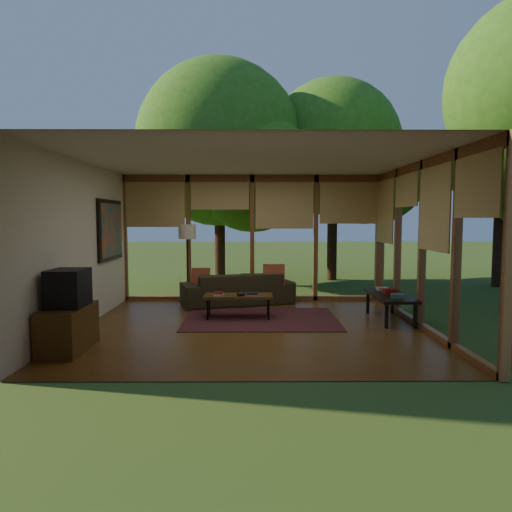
{
  "coord_description": "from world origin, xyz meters",
  "views": [
    {
      "loc": [
        0.01,
        -7.34,
        1.77
      ],
      "look_at": [
        0.07,
        0.7,
        1.11
      ],
      "focal_mm": 32.0,
      "sensor_mm": 36.0,
      "label": 1
    }
  ],
  "objects_px": {
    "media_cabinet": "(68,329)",
    "side_console": "(390,297)",
    "television": "(68,288)",
    "sofa": "(237,288)",
    "floor_lamp": "(187,236)",
    "coffee_table": "(238,297)"
  },
  "relations": [
    {
      "from": "side_console",
      "to": "sofa",
      "type": "bearing_deg",
      "value": 150.84
    },
    {
      "from": "sofa",
      "to": "television",
      "type": "bearing_deg",
      "value": 39.47
    },
    {
      "from": "television",
      "to": "floor_lamp",
      "type": "relative_size",
      "value": 0.33
    },
    {
      "from": "sofa",
      "to": "coffee_table",
      "type": "xyz_separation_m",
      "value": [
        0.06,
        -1.36,
        0.06
      ]
    },
    {
      "from": "media_cabinet",
      "to": "floor_lamp",
      "type": "height_order",
      "value": "floor_lamp"
    },
    {
      "from": "media_cabinet",
      "to": "coffee_table",
      "type": "relative_size",
      "value": 0.83
    },
    {
      "from": "sofa",
      "to": "coffee_table",
      "type": "relative_size",
      "value": 1.89
    },
    {
      "from": "television",
      "to": "floor_lamp",
      "type": "distance_m",
      "value": 3.64
    },
    {
      "from": "sofa",
      "to": "side_console",
      "type": "xyz_separation_m",
      "value": [
        2.71,
        -1.51,
        0.08
      ]
    },
    {
      "from": "sofa",
      "to": "side_console",
      "type": "distance_m",
      "value": 3.1
    },
    {
      "from": "media_cabinet",
      "to": "side_console",
      "type": "relative_size",
      "value": 0.71
    },
    {
      "from": "sofa",
      "to": "media_cabinet",
      "type": "bearing_deg",
      "value": 39.23
    },
    {
      "from": "sofa",
      "to": "media_cabinet",
      "type": "xyz_separation_m",
      "value": [
        -2.16,
        -3.31,
        -0.03
      ]
    },
    {
      "from": "television",
      "to": "side_console",
      "type": "distance_m",
      "value": 5.19
    },
    {
      "from": "media_cabinet",
      "to": "coffee_table",
      "type": "xyz_separation_m",
      "value": [
        2.22,
        1.95,
        0.09
      ]
    },
    {
      "from": "floor_lamp",
      "to": "media_cabinet",
      "type": "bearing_deg",
      "value": -108.15
    },
    {
      "from": "side_console",
      "to": "media_cabinet",
      "type": "bearing_deg",
      "value": -159.66
    },
    {
      "from": "television",
      "to": "coffee_table",
      "type": "xyz_separation_m",
      "value": [
        2.2,
        1.95,
        -0.46
      ]
    },
    {
      "from": "sofa",
      "to": "floor_lamp",
      "type": "relative_size",
      "value": 1.37
    },
    {
      "from": "media_cabinet",
      "to": "floor_lamp",
      "type": "distance_m",
      "value": 3.77
    },
    {
      "from": "media_cabinet",
      "to": "television",
      "type": "height_order",
      "value": "television"
    },
    {
      "from": "media_cabinet",
      "to": "side_console",
      "type": "bearing_deg",
      "value": 20.34
    }
  ]
}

